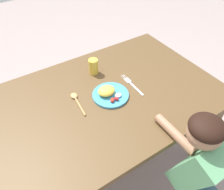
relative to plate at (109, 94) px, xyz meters
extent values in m
plane|color=gray|center=(-0.02, 0.01, -0.77)|extent=(8.00, 8.00, 0.00)
cube|color=brown|center=(-0.02, 0.01, -0.04)|extent=(1.41, 0.92, 0.04)
cube|color=brown|center=(0.61, -0.37, -0.41)|extent=(0.07, 0.07, 0.71)
cube|color=brown|center=(-0.65, 0.40, -0.41)|extent=(0.07, 0.07, 0.71)
cube|color=brown|center=(0.61, 0.40, -0.41)|extent=(0.07, 0.07, 0.71)
cylinder|color=#3F91BD|center=(0.01, 0.00, -0.01)|extent=(0.22, 0.22, 0.01)
ellipsoid|color=yellow|center=(-0.01, 0.01, 0.02)|extent=(0.10, 0.09, 0.05)
ellipsoid|color=red|center=(-0.02, -0.06, 0.01)|extent=(0.04, 0.04, 0.02)
ellipsoid|color=red|center=(0.01, -0.06, 0.01)|extent=(0.03, 0.04, 0.02)
ellipsoid|color=silver|center=(0.03, -0.04, 0.00)|extent=(0.04, 0.03, 0.02)
cube|color=silver|center=(0.17, -0.04, -0.02)|extent=(0.01, 0.14, 0.01)
cube|color=silver|center=(0.17, 0.06, -0.02)|extent=(0.03, 0.05, 0.01)
cylinder|color=silver|center=(0.19, 0.10, -0.02)|extent=(0.00, 0.04, 0.00)
cylinder|color=silver|center=(0.18, 0.10, -0.02)|extent=(0.00, 0.04, 0.00)
cylinder|color=silver|center=(0.17, 0.10, -0.02)|extent=(0.00, 0.04, 0.00)
cylinder|color=tan|center=(-0.19, 0.01, -0.01)|extent=(0.02, 0.15, 0.01)
ellipsoid|color=tan|center=(-0.18, 0.11, -0.01)|extent=(0.04, 0.05, 0.02)
cylinder|color=gold|center=(0.03, 0.25, 0.03)|extent=(0.06, 0.06, 0.11)
cube|color=#599966|center=(0.12, -0.60, -0.06)|extent=(0.18, 0.22, 0.35)
sphere|color=#9E7051|center=(0.12, -0.55, 0.16)|extent=(0.15, 0.15, 0.15)
ellipsoid|color=black|center=(0.12, -0.55, 0.20)|extent=(0.15, 0.15, 0.08)
cylinder|color=#9E7051|center=(0.12, -0.42, 0.00)|extent=(0.05, 0.26, 0.05)
camera|label=1|loc=(-0.49, -0.79, 0.89)|focal=34.61mm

